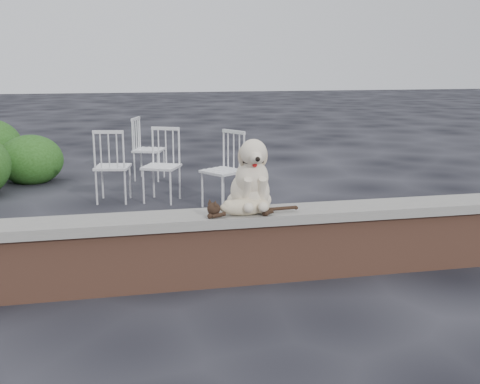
{
  "coord_description": "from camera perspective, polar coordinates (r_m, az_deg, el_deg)",
  "views": [
    {
      "loc": [
        -0.6,
        -4.49,
        1.77
      ],
      "look_at": [
        0.43,
        0.2,
        0.7
      ],
      "focal_mm": 43.99,
      "sensor_mm": 36.0,
      "label": 1
    }
  ],
  "objects": [
    {
      "name": "chair_d",
      "position": [
        7.2,
        -1.68,
        2.17
      ],
      "size": [
        0.77,
        0.77,
        0.94
      ],
      "primitive_type": null,
      "rotation": [
        0.0,
        0.0,
        -1.0
      ],
      "color": "white",
      "rests_on": "ground"
    },
    {
      "name": "ground",
      "position": [
        4.86,
        -4.48,
        -8.82
      ],
      "size": [
        60.0,
        60.0,
        0.0
      ],
      "primitive_type": "plane",
      "color": "black",
      "rests_on": "ground"
    },
    {
      "name": "capstone",
      "position": [
        4.69,
        -4.59,
        -2.67
      ],
      "size": [
        6.2,
        0.4,
        0.08
      ],
      "primitive_type": "cube",
      "color": "slate",
      "rests_on": "brick_wall"
    },
    {
      "name": "chair_c",
      "position": [
        7.67,
        -12.25,
        2.53
      ],
      "size": [
        0.66,
        0.66,
        0.94
      ],
      "primitive_type": null,
      "rotation": [
        0.0,
        0.0,
        2.94
      ],
      "color": "white",
      "rests_on": "ground"
    },
    {
      "name": "chair_b",
      "position": [
        7.57,
        -7.64,
        2.58
      ],
      "size": [
        0.74,
        0.74,
        0.94
      ],
      "primitive_type": null,
      "rotation": [
        0.0,
        0.0,
        -0.44
      ],
      "color": "white",
      "rests_on": "ground"
    },
    {
      "name": "brick_wall",
      "position": [
        4.78,
        -4.53,
        -6.03
      ],
      "size": [
        6.0,
        0.3,
        0.5
      ],
      "primitive_type": "cube",
      "color": "brown",
      "rests_on": "ground"
    },
    {
      "name": "chair_e",
      "position": [
        9.03,
        -8.83,
        4.16
      ],
      "size": [
        0.72,
        0.72,
        0.94
      ],
      "primitive_type": null,
      "rotation": [
        0.0,
        0.0,
        1.23
      ],
      "color": "white",
      "rests_on": "ground"
    },
    {
      "name": "cat",
      "position": [
        4.64,
        0.44,
        -1.35
      ],
      "size": [
        0.89,
        0.24,
        0.15
      ],
      "primitive_type": null,
      "rotation": [
        0.0,
        0.0,
        -0.03
      ],
      "color": "tan",
      "rests_on": "capstone"
    },
    {
      "name": "dog",
      "position": [
        4.75,
        0.98,
        1.82
      ],
      "size": [
        0.42,
        0.54,
        0.61
      ],
      "primitive_type": null,
      "rotation": [
        0.0,
        0.0,
        -0.03
      ],
      "color": "beige",
      "rests_on": "capstone"
    }
  ]
}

